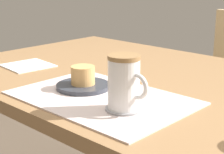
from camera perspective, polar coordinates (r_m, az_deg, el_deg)
name	(u,v)px	position (r m, az deg, el deg)	size (l,w,h in m)	color
dining_table	(148,100)	(1.18, 5.51, -3.47)	(1.36, 0.84, 0.72)	#997047
placemat	(101,98)	(0.98, -1.61, -3.18)	(0.46, 0.31, 0.00)	silver
pastry_plate	(83,86)	(1.05, -4.42, -1.38)	(0.15, 0.15, 0.01)	#333842
pastry	(83,75)	(1.04, -4.45, 0.28)	(0.07, 0.07, 0.05)	#E0A860
coffee_coaster	(124,109)	(0.89, 1.77, -4.85)	(0.09, 0.09, 0.01)	#99999E
coffee_mug	(125,82)	(0.87, 1.92, -0.77)	(0.11, 0.08, 0.13)	white
paper_napkin	(28,66)	(1.34, -12.69, 1.72)	(0.15, 0.15, 0.00)	white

